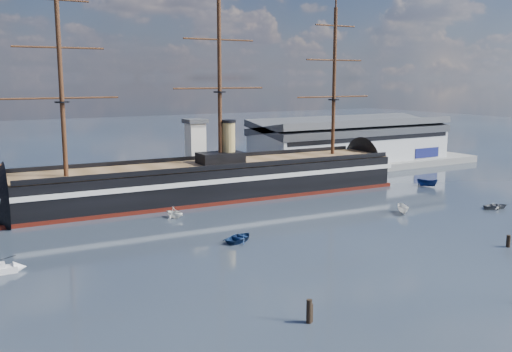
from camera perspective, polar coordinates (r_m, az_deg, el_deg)
ground at (r=112.03m, az=-0.33°, el=-4.07°), size 600.00×600.00×0.00m
quay at (r=147.68m, az=-4.01°, el=-0.71°), size 180.00×18.00×2.00m
warehouse at (r=176.13m, az=9.48°, el=3.50°), size 63.00×21.00×11.60m
quay_tower at (r=140.55m, az=-6.07°, el=2.74°), size 5.00×5.00×15.00m
warship at (r=128.26m, az=-5.04°, el=-0.49°), size 113.24×20.37×53.94m
motorboat_b at (r=95.49m, az=-1.63°, el=-6.53°), size 3.04×3.98×1.73m
motorboat_c at (r=117.93m, az=14.48°, el=-3.68°), size 5.92×4.81×2.28m
motorboat_d at (r=112.15m, az=-8.16°, el=-4.16°), size 7.30×5.50×2.46m
motorboat_e at (r=128.79m, az=22.90°, el=-3.02°), size 2.09×3.62×1.59m
motorboat_f at (r=148.74m, az=16.73°, el=-1.03°), size 6.34×4.66×2.40m
piling_near_left at (r=65.48m, az=5.32°, el=-14.41°), size 0.64×0.64×3.41m
piling_extra at (r=100.72m, az=23.88°, el=-6.52°), size 0.64×0.64×2.69m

